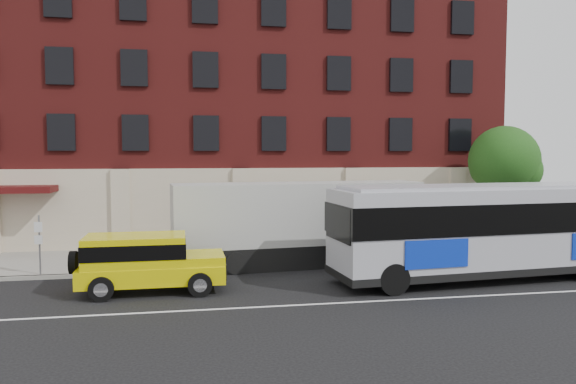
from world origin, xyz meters
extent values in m
plane|color=black|center=(0.00, 0.00, 0.00)|extent=(120.00, 120.00, 0.00)
cube|color=gray|center=(0.00, 9.00, 0.07)|extent=(60.00, 6.00, 0.15)
cube|color=gray|center=(0.00, 6.00, 0.07)|extent=(60.00, 0.25, 0.15)
cube|color=silver|center=(0.00, 0.50, 0.01)|extent=(60.00, 0.12, 0.01)
cube|color=maroon|center=(0.00, 17.00, 7.65)|extent=(30.00, 10.00, 15.00)
cube|color=#BDAD96|center=(0.00, 11.85, 2.15)|extent=(30.00, 0.35, 4.00)
cube|color=#400B0C|center=(-11.00, 11.00, 3.25)|extent=(4.20, 2.20, 0.30)
cube|color=#BDAD96|center=(-6.00, 11.75, 2.15)|extent=(0.90, 0.55, 4.00)
cube|color=#BDAD96|center=(0.00, 11.75, 2.15)|extent=(0.90, 0.55, 4.00)
cube|color=#BDAD96|center=(6.00, 11.75, 2.15)|extent=(0.90, 0.55, 4.00)
cube|color=#BDAD96|center=(12.00, 11.75, 2.15)|extent=(0.90, 0.55, 4.00)
cube|color=black|center=(-8.75, 11.92, 5.95)|extent=(1.30, 0.20, 1.80)
cube|color=black|center=(-5.25, 11.92, 5.95)|extent=(1.30, 0.20, 1.80)
cube|color=black|center=(-1.75, 11.92, 5.95)|extent=(1.30, 0.20, 1.80)
cube|color=black|center=(1.75, 11.92, 5.95)|extent=(1.30, 0.20, 1.80)
cube|color=black|center=(5.25, 11.92, 5.95)|extent=(1.30, 0.20, 1.80)
cube|color=black|center=(8.75, 11.92, 5.95)|extent=(1.30, 0.20, 1.80)
cube|color=black|center=(12.25, 11.92, 5.95)|extent=(1.30, 0.20, 1.80)
cube|color=black|center=(-8.75, 11.92, 9.15)|extent=(1.30, 0.20, 1.80)
cube|color=black|center=(-5.25, 11.92, 9.15)|extent=(1.30, 0.20, 1.80)
cube|color=black|center=(-1.75, 11.92, 9.15)|extent=(1.30, 0.20, 1.80)
cube|color=black|center=(1.75, 11.92, 9.15)|extent=(1.30, 0.20, 1.80)
cube|color=black|center=(5.25, 11.92, 9.15)|extent=(1.30, 0.20, 1.80)
cube|color=black|center=(8.75, 11.92, 9.15)|extent=(1.30, 0.20, 1.80)
cube|color=black|center=(12.25, 11.92, 9.15)|extent=(1.30, 0.20, 1.80)
cube|color=black|center=(-5.25, 11.92, 12.35)|extent=(1.30, 0.20, 1.80)
cube|color=black|center=(-1.75, 11.92, 12.35)|extent=(1.30, 0.20, 1.80)
cube|color=black|center=(1.75, 11.92, 12.35)|extent=(1.30, 0.20, 1.80)
cube|color=black|center=(5.25, 11.92, 12.35)|extent=(1.30, 0.20, 1.80)
cube|color=black|center=(8.75, 11.92, 12.35)|extent=(1.30, 0.20, 1.80)
cube|color=black|center=(12.25, 11.92, 12.35)|extent=(1.30, 0.20, 1.80)
cube|color=black|center=(-10.50, 11.78, 1.75)|extent=(2.60, 0.15, 2.80)
cube|color=black|center=(-4.50, 11.78, 1.75)|extent=(2.60, 0.15, 2.80)
cube|color=black|center=(1.50, 11.78, 1.75)|extent=(2.60, 0.15, 2.80)
cube|color=black|center=(7.50, 11.78, 1.75)|extent=(2.60, 0.15, 2.80)
cylinder|color=slate|center=(-8.50, 6.20, 1.25)|extent=(0.07, 0.07, 2.50)
cube|color=silver|center=(-8.50, 6.05, 2.05)|extent=(0.30, 0.03, 0.40)
cube|color=silver|center=(-8.50, 6.05, 1.55)|extent=(0.30, 0.03, 0.35)
cylinder|color=#37261B|center=(13.50, 9.50, 1.65)|extent=(0.32, 0.32, 3.00)
sphere|color=#1A4213|center=(13.50, 9.50, 4.55)|extent=(3.60, 3.60, 3.60)
sphere|color=#1A4213|center=(14.20, 9.10, 4.05)|extent=(2.20, 2.20, 2.20)
sphere|color=#1A4213|center=(12.90, 9.90, 4.15)|extent=(2.00, 2.00, 2.00)
cube|color=#A6A7B0|center=(9.29, 2.86, 1.99)|extent=(13.63, 3.89, 3.19)
cube|color=black|center=(9.29, 2.86, 0.50)|extent=(13.69, 3.95, 0.28)
cube|color=#A6A7B0|center=(9.29, 2.86, 3.64)|extent=(12.93, 3.50, 0.13)
cube|color=black|center=(9.29, 2.86, 2.52)|extent=(13.73, 3.99, 1.12)
cube|color=#0B2AB0|center=(5.84, 1.13, 1.40)|extent=(2.46, 0.25, 1.01)
cube|color=#0B2AB0|center=(12.53, 4.56, 1.40)|extent=(2.46, 0.25, 1.01)
cylinder|color=black|center=(4.26, 1.17, 0.56)|extent=(1.14, 0.43, 1.12)
cylinder|color=black|center=(4.05, 3.70, 0.56)|extent=(1.14, 0.43, 1.12)
cylinder|color=black|center=(12.32, 4.37, 0.56)|extent=(1.14, 0.43, 1.12)
cylinder|color=black|center=(13.66, 4.48, 0.56)|extent=(1.14, 0.43, 1.12)
cube|color=#DCD004|center=(-4.00, 3.18, 0.68)|extent=(5.05, 2.14, 0.63)
cube|color=#DCD004|center=(-4.58, 3.18, 1.52)|extent=(3.47, 2.08, 1.05)
cube|color=black|center=(-4.58, 3.18, 1.57)|extent=(3.52, 2.13, 0.52)
cube|color=#DCD004|center=(-2.27, 3.20, 1.15)|extent=(1.59, 2.00, 0.31)
cube|color=black|center=(-1.47, 3.21, 0.73)|extent=(0.08, 1.68, 0.58)
cylinder|color=black|center=(-6.67, 3.16, 1.15)|extent=(0.24, 0.80, 0.80)
cylinder|color=black|center=(-2.37, 2.17, 0.42)|extent=(0.84, 0.30, 0.84)
cylinder|color=silver|center=(-2.37, 2.17, 0.42)|extent=(0.46, 0.32, 0.46)
cylinder|color=black|center=(-2.39, 4.23, 0.42)|extent=(0.84, 0.30, 0.84)
cylinder|color=silver|center=(-2.39, 4.23, 0.42)|extent=(0.46, 0.32, 0.46)
cylinder|color=black|center=(-5.61, 2.14, 0.42)|extent=(0.84, 0.30, 0.84)
cylinder|color=silver|center=(-5.61, 2.14, 0.42)|extent=(0.46, 0.32, 0.46)
cylinder|color=black|center=(-5.63, 4.20, 0.42)|extent=(0.84, 0.30, 0.84)
cylinder|color=silver|center=(-5.63, 4.20, 0.42)|extent=(0.46, 0.32, 0.46)
cube|color=black|center=(2.06, 6.80, 0.50)|extent=(11.08, 3.14, 1.00)
cube|color=#B5B5B1|center=(2.06, 6.80, 2.32)|extent=(11.09, 3.17, 2.64)
cylinder|color=black|center=(-1.93, 5.40, 0.46)|extent=(0.93, 0.33, 0.91)
cylinder|color=black|center=(-2.12, 7.48, 0.46)|extent=(0.93, 0.33, 0.91)
cylinder|color=black|center=(-0.85, 5.49, 0.46)|extent=(0.93, 0.33, 0.91)
cylinder|color=black|center=(-1.03, 7.58, 0.46)|extent=(0.93, 0.33, 0.91)
cylinder|color=black|center=(5.14, 6.02, 0.46)|extent=(0.93, 0.33, 0.91)
cylinder|color=black|center=(4.96, 8.11, 0.46)|extent=(0.93, 0.33, 0.91)
cylinder|color=black|center=(6.23, 6.12, 0.46)|extent=(0.93, 0.33, 0.91)
cylinder|color=black|center=(6.05, 8.20, 0.46)|extent=(0.93, 0.33, 0.91)
camera|label=1|loc=(-2.79, -16.83, 4.93)|focal=34.59mm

